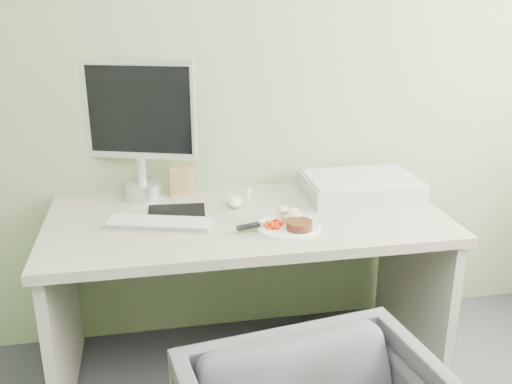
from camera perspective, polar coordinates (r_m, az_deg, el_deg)
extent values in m
plane|color=gray|center=(2.52, -2.46, 14.01)|extent=(3.50, 0.00, 3.50)
cube|color=#A89E8D|center=(2.32, -0.88, -2.85)|extent=(1.60, 0.75, 0.04)
cube|color=#B3AA99|center=(2.48, -18.76, -11.77)|extent=(0.04, 0.70, 0.69)
cube|color=#B3AA99|center=(2.70, 15.47, -8.78)|extent=(0.04, 0.70, 0.69)
cylinder|color=white|center=(2.19, 3.28, -3.54)|extent=(0.25, 0.25, 0.01)
cylinder|color=black|center=(2.15, 4.36, -3.32)|extent=(0.12, 0.12, 0.03)
ellipsoid|color=tan|center=(2.23, 3.75, -2.08)|extent=(0.12, 0.09, 0.06)
cube|color=#F92405|center=(2.16, 1.88, -3.11)|extent=(0.06, 0.05, 0.04)
cube|color=silver|center=(2.19, 2.11, -2.98)|extent=(0.14, 0.06, 0.01)
cube|color=black|center=(2.14, -0.76, -3.46)|extent=(0.09, 0.05, 0.02)
cube|color=black|center=(2.36, -7.96, -2.09)|extent=(0.25, 0.22, 0.00)
cube|color=white|center=(2.23, -9.66, -3.08)|extent=(0.42, 0.22, 0.02)
ellipsoid|color=white|center=(2.41, -2.10, -0.94)|extent=(0.07, 0.12, 0.04)
cube|color=#956545|center=(2.53, -7.44, 1.10)|extent=(0.11, 0.04, 0.14)
cylinder|color=white|center=(2.49, -0.76, -0.12)|extent=(0.02, 0.02, 0.05)
cone|color=#839FD2|center=(2.48, -0.77, 0.58)|extent=(0.02, 0.02, 0.02)
cube|color=#B5B8BD|center=(2.57, 10.45, 0.52)|extent=(0.49, 0.33, 0.08)
cylinder|color=silver|center=(2.55, -11.25, 0.14)|extent=(0.16, 0.16, 0.07)
cylinder|color=silver|center=(2.52, -11.38, 2.05)|extent=(0.04, 0.04, 0.11)
cube|color=silver|center=(2.48, -11.79, 8.13)|extent=(0.49, 0.20, 0.42)
cube|color=black|center=(2.45, -11.80, 8.01)|extent=(0.42, 0.15, 0.37)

